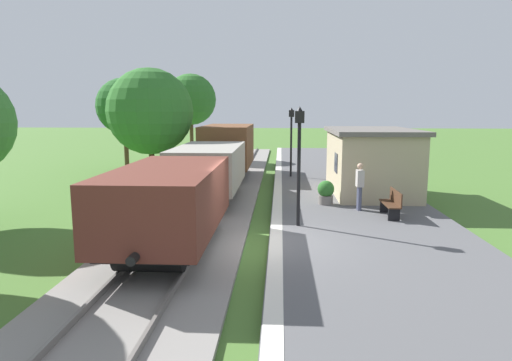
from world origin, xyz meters
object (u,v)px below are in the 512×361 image
(station_hut, at_px, (370,161))
(person_waiting, at_px, (360,185))
(bench_near_hut, at_px, (392,203))
(tree_trackside_far, at_px, (150,112))
(lamp_post_near, at_px, (299,144))
(lamp_post_far, at_px, (291,129))
(bench_down_platform, at_px, (350,167))
(tree_field_distant, at_px, (191,100))
(tree_field_left, at_px, (124,106))
(freight_train, at_px, (211,166))
(potted_planter, at_px, (326,192))

(station_hut, bearing_deg, person_waiting, -106.58)
(bench_near_hut, xyz_separation_m, tree_trackside_far, (-10.34, 7.23, 3.02))
(lamp_post_near, relative_size, lamp_post_far, 1.00)
(bench_down_platform, distance_m, tree_field_distant, 14.08)
(lamp_post_near, bearing_deg, lamp_post_far, 90.00)
(tree_trackside_far, distance_m, tree_field_left, 6.19)
(bench_down_platform, relative_size, lamp_post_far, 0.41)
(tree_trackside_far, bearing_deg, lamp_post_far, 13.86)
(person_waiting, bearing_deg, bench_near_hut, 132.16)
(freight_train, distance_m, lamp_post_far, 6.70)
(tree_trackside_far, bearing_deg, lamp_post_near, -50.40)
(station_hut, height_order, lamp_post_near, lamp_post_near)
(bench_down_platform, bearing_deg, bench_near_hut, -90.00)
(freight_train, height_order, tree_field_distant, tree_field_distant)
(freight_train, distance_m, bench_near_hut, 7.55)
(person_waiting, bearing_deg, tree_field_distant, -63.31)
(lamp_post_near, height_order, tree_field_distant, tree_field_distant)
(freight_train, distance_m, lamp_post_near, 6.04)
(bench_down_platform, height_order, lamp_post_far, lamp_post_far)
(bench_down_platform, distance_m, potted_planter, 7.85)
(bench_near_hut, height_order, tree_trackside_far, tree_trackside_far)
(lamp_post_far, bearing_deg, tree_trackside_far, -166.14)
(station_hut, bearing_deg, bench_near_hut, -91.35)
(potted_planter, height_order, tree_field_left, tree_field_left)
(lamp_post_far, xyz_separation_m, tree_field_distant, (-7.22, 9.12, 1.75))
(lamp_post_far, bearing_deg, person_waiting, -74.10)
(tree_field_distant, bearing_deg, freight_train, -75.68)
(freight_train, xyz_separation_m, lamp_post_far, (3.47, 5.58, 1.30))
(lamp_post_far, distance_m, tree_trackside_far, 7.38)
(person_waiting, relative_size, potted_planter, 1.87)
(potted_planter, distance_m, tree_field_distant, 18.66)
(bench_near_hut, height_order, lamp_post_near, lamp_post_near)
(tree_trackside_far, height_order, tree_field_distant, tree_field_distant)
(lamp_post_far, relative_size, tree_field_distant, 0.57)
(tree_trackside_far, bearing_deg, freight_train, -46.40)
(bench_down_platform, bearing_deg, tree_field_left, 167.20)
(bench_near_hut, distance_m, person_waiting, 1.42)
(station_hut, height_order, bench_near_hut, station_hut)
(lamp_post_far, bearing_deg, bench_down_platform, 8.57)
(station_hut, bearing_deg, freight_train, -171.26)
(bench_down_platform, bearing_deg, station_hut, -88.81)
(bench_down_platform, relative_size, potted_planter, 1.64)
(person_waiting, xyz_separation_m, lamp_post_far, (-2.29, 8.03, 1.62))
(station_hut, bearing_deg, lamp_post_near, -119.79)
(potted_planter, bearing_deg, lamp_post_far, 99.45)
(bench_near_hut, relative_size, tree_field_distant, 0.23)
(tree_field_distant, bearing_deg, person_waiting, -61.00)
(bench_near_hut, distance_m, bench_down_platform, 9.47)
(freight_train, relative_size, bench_near_hut, 12.93)
(freight_train, distance_m, tree_trackside_far, 5.73)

